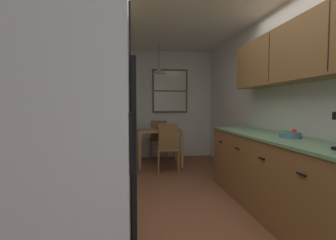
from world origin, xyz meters
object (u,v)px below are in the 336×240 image
Objects in this scene: fruit_bowl at (290,134)px; dining_table at (159,136)px; dining_chair_near at (168,145)px; storage_canister at (92,132)px; table_serving_bowl at (162,128)px; dining_chair_far at (158,138)px; microwave_over_range at (60,43)px; stove_range at (81,213)px; refrigerator at (53,180)px; trash_bin at (128,159)px.

dining_table is at bearing 112.07° from fruit_bowl.
dining_chair_near is 4.10× the size of fruit_bowl.
table_serving_bowl is at bearing 70.23° from storage_canister.
dining_chair_far reaches higher than table_serving_bowl.
microwave_over_range is 2.68× the size of fruit_bowl.
dining_chair_far is at bearing 85.87° from dining_table.
stove_range is 1.22× the size of dining_chair_far.
stove_range is at bearing -105.44° from dining_table.
refrigerator is 3.13× the size of microwave_over_range.
stove_range is 2.18m from fruit_bowl.
storage_canister is at bearing -108.76° from dining_table.
fruit_bowl reaches higher than dining_chair_far.
dining_chair_far is 3.50m from storage_canister.
microwave_over_range is 3.66m from dining_table.
dining_chair_near is at bearing 64.29° from storage_canister.
storage_canister is at bearing -106.31° from dining_chair_far.
fruit_bowl is (1.00, -2.15, 0.44)m from dining_chair_near.
refrigerator is at bearing -94.74° from trash_bin.
dining_chair_far is (0.97, 3.93, 0.03)m from stove_range.
dining_chair_far is 1.56m from trash_bin.
trash_bin is 2.95× the size of table_serving_bowl.
refrigerator is at bearing -78.46° from microwave_over_range.
table_serving_bowl reaches higher than trash_bin.
dining_chair_near is 1.17m from dining_chair_far.
storage_canister is (0.11, 0.61, -0.68)m from microwave_over_range.
table_serving_bowl is (0.07, 0.05, 0.16)m from dining_table.
dining_chair_near reaches higher than dining_table.
dining_table is at bearing 51.93° from trash_bin.
stove_range is 3.48m from dining_table.
storage_canister reaches higher than dining_table.
microwave_over_range is 0.93× the size of trash_bin.
microwave_over_range reaches higher than dining_chair_far.
trash_bin is at bearing 83.40° from stove_range.
trash_bin is at bearing 132.02° from fruit_bowl.
refrigerator is at bearing -88.58° from storage_canister.
dining_chair_far reaches higher than dining_table.
fruit_bowl is (2.01, 1.30, 0.02)m from refrigerator.
trash_bin is at bearing 81.19° from storage_canister.
table_serving_bowl is (0.97, 4.09, -0.15)m from refrigerator.
dining_chair_near is at bearing -86.81° from dining_chair_far.
stove_range is (-0.03, 0.69, -0.45)m from refrigerator.
trash_bin is 1.20m from table_serving_bowl.
trash_bin is at bearing -115.84° from dining_chair_far.
refrigerator is 2.92× the size of trash_bin.
stove_range is 1.20m from microwave_over_range.
microwave_over_range is (-0.14, 0.69, 0.74)m from refrigerator.
dining_chair_far is 1.43× the size of trash_bin.
dining_table is at bearing 77.45° from refrigerator.
dining_table is at bearing 71.24° from storage_canister.
stove_range reaches higher than dining_table.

